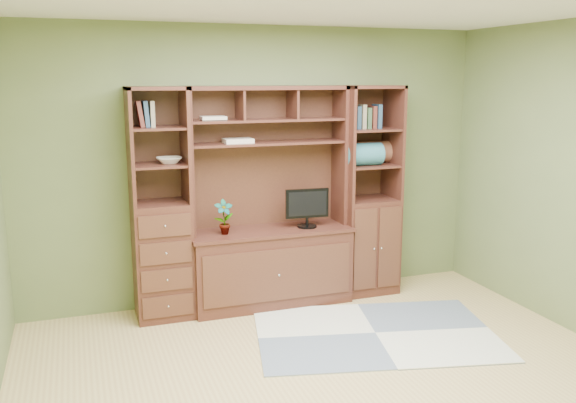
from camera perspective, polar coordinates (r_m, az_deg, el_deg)
name	(u,v)px	position (r m, az deg, el deg)	size (l,w,h in m)	color
room	(347,206)	(3.99, 5.55, -0.47)	(4.60, 4.10, 2.64)	tan
center_hutch	(270,198)	(5.64, -1.68, 0.29)	(1.54, 0.53, 2.05)	#442018
left_tower	(160,205)	(5.47, -11.84, -0.32)	(0.50, 0.45, 2.05)	#442018
right_tower	(368,191)	(6.06, 7.49, 0.99)	(0.55, 0.45, 2.05)	#442018
rug	(375,333)	(5.31, 8.17, -12.11)	(1.98, 1.32, 0.01)	#A5AAAB
monitor	(307,201)	(5.73, 1.80, 0.06)	(0.42, 0.18, 0.51)	black
orchid	(224,217)	(5.52, -6.01, -1.46)	(0.17, 0.11, 0.32)	#B9503E
magazines	(238,141)	(5.57, -4.70, 5.70)	(0.26, 0.19, 0.04)	beige
bowl	(169,160)	(5.41, -11.07, 3.81)	(0.22, 0.22, 0.05)	silver
blanket_teal	(363,154)	(5.92, 7.00, 4.41)	(0.37, 0.22, 0.22)	#2D6877
blanket_red	(374,152)	(6.12, 8.09, 4.60)	(0.39, 0.21, 0.21)	brown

